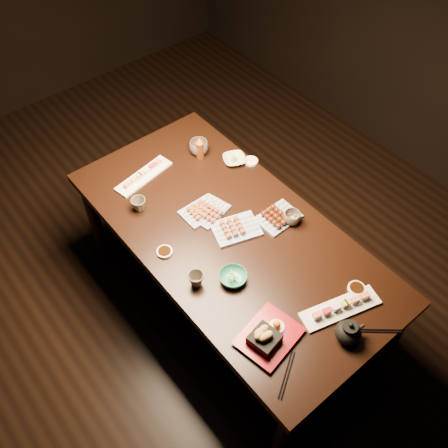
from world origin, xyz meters
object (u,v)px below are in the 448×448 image
(edamame_bowl_green, at_px, (233,278))
(teacup_near_left, at_px, (196,279))
(dining_table, at_px, (230,274))
(sushi_platter_far, at_px, (143,174))
(teacup_far_left, at_px, (139,204))
(yakitori_plate_right, at_px, (236,226))
(yakitori_plate_left, at_px, (201,209))
(sushi_platter_near, at_px, (341,306))
(yakitori_plate_center, at_px, (209,209))
(teacup_mid_right, at_px, (292,218))
(teacup_far_right, at_px, (199,148))
(tempura_tray, at_px, (270,333))
(condiment_bottle, at_px, (200,148))
(teapot, at_px, (349,331))
(edamame_bowl_cream, at_px, (234,160))

(edamame_bowl_green, distance_m, teacup_near_left, 0.17)
(dining_table, distance_m, sushi_platter_far, 0.74)
(teacup_far_left, bearing_deg, yakitori_plate_right, -54.91)
(dining_table, bearing_deg, yakitori_plate_left, 111.64)
(edamame_bowl_green, bearing_deg, sushi_platter_far, 86.31)
(sushi_platter_near, xyz_separation_m, yakitori_plate_center, (-0.10, 0.83, 0.00))
(sushi_platter_near, relative_size, teacup_mid_right, 4.25)
(sushi_platter_near, bearing_deg, teacup_far_right, 99.22)
(yakitori_plate_center, relative_size, teacup_far_right, 1.85)
(sushi_platter_near, height_order, yakitori_plate_left, yakitori_plate_left)
(yakitori_plate_right, relative_size, tempura_tray, 0.89)
(sushi_platter_near, height_order, condiment_bottle, condiment_bottle)
(yakitori_plate_right, distance_m, teacup_near_left, 0.38)
(dining_table, relative_size, teapot, 13.29)
(teacup_far_right, relative_size, teapot, 0.81)
(teapot, bearing_deg, dining_table, 110.39)
(teacup_mid_right, xyz_separation_m, teapot, (-0.27, -0.62, 0.02))
(yakitori_plate_left, bearing_deg, yakitori_plate_right, -73.21)
(teacup_far_right, distance_m, condiment_bottle, 0.05)
(teacup_mid_right, relative_size, teacup_far_left, 1.14)
(sushi_platter_near, bearing_deg, tempura_tray, 179.69)
(edamame_bowl_green, xyz_separation_m, edamame_bowl_cream, (0.53, 0.62, -0.01))
(yakitori_plate_left, xyz_separation_m, edamame_bowl_green, (-0.14, -0.43, -0.01))
(edamame_bowl_green, xyz_separation_m, teapot, (0.19, -0.54, 0.04))
(teacup_far_left, bearing_deg, dining_table, -57.54)
(yakitori_plate_left, xyz_separation_m, teapot, (0.05, -0.97, 0.03))
(yakitori_plate_left, xyz_separation_m, teacup_far_left, (-0.24, 0.22, 0.01))
(edamame_bowl_cream, xyz_separation_m, teacup_far_left, (-0.62, 0.04, 0.02))
(teacup_mid_right, xyz_separation_m, teacup_far_right, (-0.05, 0.72, 0.01))
(teacup_near_left, xyz_separation_m, teacup_far_right, (0.56, 0.71, 0.01))
(sushi_platter_near, bearing_deg, teacup_near_left, 144.62)
(yakitori_plate_right, distance_m, teapot, 0.76)
(tempura_tray, bearing_deg, dining_table, 55.66)
(dining_table, xyz_separation_m, edamame_bowl_green, (-0.17, -0.23, 0.40))
(teacup_mid_right, bearing_deg, teacup_near_left, 178.91)
(sushi_platter_far, bearing_deg, teapot, 85.61)
(sushi_platter_far, relative_size, edamame_bowl_cream, 2.79)
(tempura_tray, bearing_deg, teacup_far_left, 80.89)
(yakitori_plate_right, bearing_deg, sushi_platter_near, -66.15)
(edamame_bowl_green, bearing_deg, yakitori_plate_left, 71.63)
(edamame_bowl_cream, bearing_deg, sushi_platter_far, 154.37)
(sushi_platter_far, bearing_deg, dining_table, 90.98)
(yakitori_plate_center, relative_size, teapot, 1.50)
(sushi_platter_far, height_order, teacup_far_right, teacup_far_right)
(sushi_platter_far, bearing_deg, teacup_far_left, 41.10)
(edamame_bowl_cream, bearing_deg, yakitori_plate_center, -148.96)
(yakitori_plate_right, bearing_deg, sushi_platter_far, 121.80)
(edamame_bowl_cream, height_order, teacup_far_left, teacup_far_left)
(teacup_near_left, xyz_separation_m, teacup_mid_right, (0.61, -0.01, -0.00))
(dining_table, bearing_deg, sushi_platter_near, -68.37)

